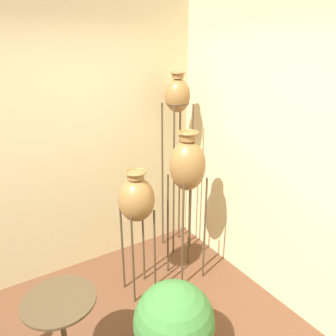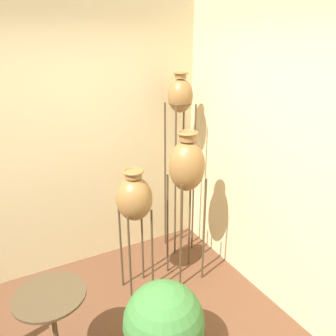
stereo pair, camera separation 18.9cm
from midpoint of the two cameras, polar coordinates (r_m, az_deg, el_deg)
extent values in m
cube|color=beige|center=(3.29, -23.24, 3.09)|extent=(7.32, 0.06, 2.70)
cube|color=beige|center=(2.73, 22.24, -0.17)|extent=(0.06, 7.32, 2.70)
cylinder|color=#473823|center=(3.48, -0.55, -3.11)|extent=(0.02, 0.02, 1.69)
cylinder|color=#473823|center=(3.60, 2.57, -2.32)|extent=(0.02, 0.02, 1.69)
cylinder|color=#473823|center=(3.66, -2.45, -1.88)|extent=(0.02, 0.02, 1.69)
cylinder|color=#473823|center=(3.77, 0.58, -1.17)|extent=(0.02, 0.02, 1.69)
torus|color=#473823|center=(3.39, 0.04, 11.20)|extent=(0.24, 0.24, 0.02)
ellipsoid|color=olive|center=(3.38, 0.04, 12.46)|extent=(0.26, 0.26, 0.34)
cylinder|color=olive|center=(3.36, 0.04, 15.76)|extent=(0.12, 0.12, 0.05)
torus|color=olive|center=(3.35, 0.04, 16.22)|extent=(0.15, 0.15, 0.02)
cylinder|color=#473823|center=(3.14, 0.83, -12.10)|extent=(0.02, 0.02, 1.10)
cylinder|color=#473823|center=(3.27, 4.75, -10.73)|extent=(0.02, 0.02, 1.10)
cylinder|color=#473823|center=(3.33, -1.67, -10.03)|extent=(0.02, 0.02, 1.10)
cylinder|color=#473823|center=(3.45, 2.12, -8.84)|extent=(0.02, 0.02, 1.10)
torus|color=#473823|center=(3.04, 1.60, -1.48)|extent=(0.27, 0.27, 0.02)
ellipsoid|color=olive|center=(3.01, 1.62, 0.43)|extent=(0.34, 0.34, 0.48)
cylinder|color=olive|center=(2.92, 1.68, 5.51)|extent=(0.15, 0.15, 0.07)
torus|color=olive|center=(2.91, 1.68, 6.18)|extent=(0.19, 0.19, 0.02)
cylinder|color=#473823|center=(3.05, -7.94, -15.84)|extent=(0.02, 0.02, 0.89)
cylinder|color=#473823|center=(3.12, -4.11, -14.65)|extent=(0.02, 0.02, 0.89)
cylinder|color=#473823|center=(3.22, -9.65, -13.77)|extent=(0.02, 0.02, 0.89)
cylinder|color=#473823|center=(3.29, -6.00, -12.71)|extent=(0.02, 0.02, 0.89)
torus|color=#473823|center=(2.94, -7.30, -7.07)|extent=(0.23, 0.23, 0.02)
ellipsoid|color=olive|center=(2.90, -7.38, -5.49)|extent=(0.32, 0.32, 0.40)
cylinder|color=olive|center=(2.80, -7.59, -1.28)|extent=(0.14, 0.14, 0.06)
torus|color=olive|center=(2.79, -7.62, -0.74)|extent=(0.19, 0.19, 0.02)
cylinder|color=#473823|center=(2.43, -20.72, -20.83)|extent=(0.48, 0.48, 0.02)
sphere|color=#387033|center=(2.57, -1.27, -25.28)|extent=(0.58, 0.58, 0.58)
camera|label=1|loc=(0.09, -91.73, -0.65)|focal=35.00mm
camera|label=2|loc=(0.09, 88.27, 0.65)|focal=35.00mm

